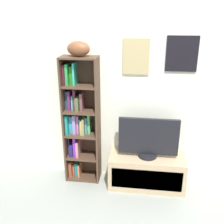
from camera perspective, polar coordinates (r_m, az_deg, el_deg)
back_wall at (r=3.07m, az=7.17°, el=5.70°), size 4.80×0.08×2.41m
bookshelf at (r=3.19m, az=-7.21°, el=-2.11°), size 0.42×0.25×1.56m
football at (r=2.93m, az=-7.35°, el=13.55°), size 0.28×0.21×0.16m
tv_stand at (r=3.28m, az=7.58°, el=-12.67°), size 0.90×0.38×0.40m
television at (r=3.06m, az=7.96°, el=-5.77°), size 0.69×0.22×0.48m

